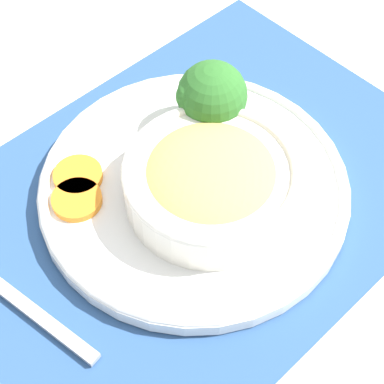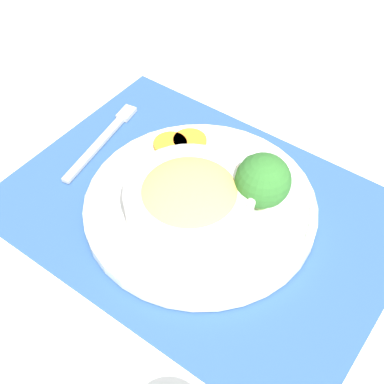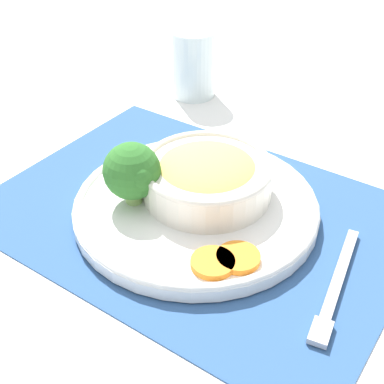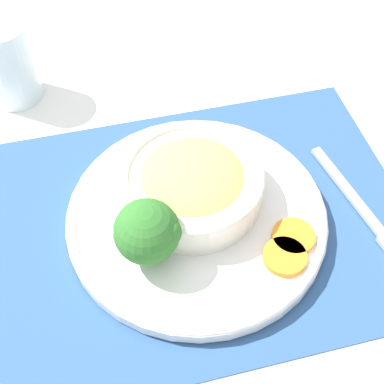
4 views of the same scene
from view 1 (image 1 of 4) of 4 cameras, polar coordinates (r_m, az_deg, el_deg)
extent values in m
plane|color=white|center=(0.65, 0.17, -0.30)|extent=(4.00, 4.00, 0.00)
cube|color=#2D5184|center=(0.65, 0.17, -0.19)|extent=(0.53, 0.39, 0.00)
cylinder|color=white|center=(0.64, 0.17, 0.33)|extent=(0.31, 0.31, 0.02)
torus|color=white|center=(0.64, 0.17, 0.76)|extent=(0.31, 0.31, 0.01)
cylinder|color=silver|center=(0.61, 1.72, 0.72)|extent=(0.17, 0.17, 0.04)
torus|color=silver|center=(0.59, 1.77, 1.98)|extent=(0.17, 0.17, 0.01)
ellipsoid|color=#E0B75B|center=(0.60, 1.75, 1.34)|extent=(0.14, 0.14, 0.05)
cylinder|color=#84AD5B|center=(0.68, 1.73, 6.39)|extent=(0.02, 0.02, 0.02)
sphere|color=#2D6B28|center=(0.65, 1.81, 8.57)|extent=(0.07, 0.07, 0.07)
sphere|color=#2D6B28|center=(0.64, -0.03, 8.50)|extent=(0.03, 0.03, 0.03)
sphere|color=#2D6B28|center=(0.65, 3.41, 9.19)|extent=(0.03, 0.03, 0.03)
cylinder|color=orange|center=(0.65, -10.11, 1.44)|extent=(0.05, 0.05, 0.01)
cylinder|color=orange|center=(0.63, -10.20, -0.67)|extent=(0.05, 0.05, 0.01)
cube|color=#B7B7BC|center=(0.60, -14.95, -9.47)|extent=(0.05, 0.18, 0.01)
camera|label=2|loc=(0.54, 71.88, 27.41)|focal=50.00mm
camera|label=3|loc=(0.73, -54.22, 28.17)|focal=50.00mm
camera|label=4|loc=(0.73, -22.93, 52.05)|focal=50.00mm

